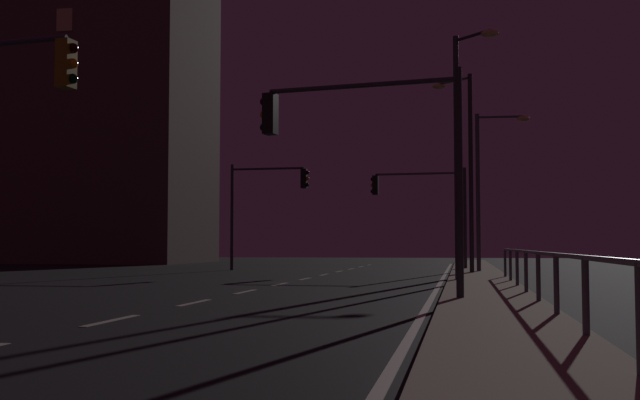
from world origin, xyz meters
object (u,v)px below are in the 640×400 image
building_distant (59,82)px  traffic_light_far_left (421,197)px  traffic_light_mid_left (265,195)px  street_lamp_mid_block (465,154)px  traffic_light_near_left (364,137)px  street_lamp_median (462,133)px  street_lamp_across_street (487,175)px

building_distant → traffic_light_far_left: bearing=-27.1°
traffic_light_mid_left → street_lamp_mid_block: size_ratio=0.65×
traffic_light_far_left → street_lamp_mid_block: (2.11, -5.71, 1.37)m
traffic_light_near_left → traffic_light_far_left: size_ratio=1.02×
traffic_light_far_left → building_distant: size_ratio=0.18×
traffic_light_mid_left → traffic_light_far_left: bearing=6.3°
street_lamp_median → traffic_light_mid_left: bearing=129.1°
traffic_light_far_left → street_lamp_across_street: 5.14m
street_lamp_median → building_distant: building_distant is taller
street_lamp_median → street_lamp_across_street: bearing=83.0°
building_distant → traffic_light_near_left: bearing=-52.5°
street_lamp_across_street → street_lamp_mid_block: street_lamp_mid_block is taller
traffic_light_mid_left → street_lamp_median: bearing=-50.9°
traffic_light_near_left → traffic_light_mid_left: 21.46m
traffic_light_mid_left → street_lamp_across_street: 11.11m
traffic_light_mid_left → building_distant: 25.88m
building_distant → street_lamp_mid_block: bearing=-33.9°
street_lamp_median → building_distant: bearing=137.6°
traffic_light_far_left → building_distant: (-26.80, 13.70, 9.55)m
street_lamp_median → traffic_light_far_left: bearing=99.0°
street_lamp_across_street → traffic_light_far_left: bearing=126.6°
street_lamp_mid_block → building_distant: (-28.92, 19.41, 8.18)m
street_lamp_mid_block → street_lamp_median: size_ratio=1.02×
traffic_light_far_left → street_lamp_mid_block: 6.24m
traffic_light_mid_left → street_lamp_across_street: bearing=-17.1°
street_lamp_mid_block → building_distant: building_distant is taller
traffic_light_near_left → street_lamp_median: 8.76m
street_lamp_across_street → building_distant: 35.86m
traffic_light_near_left → street_lamp_mid_block: street_lamp_mid_block is taller
traffic_light_mid_left → street_lamp_median: (9.56, -11.75, 1.15)m
traffic_light_near_left → street_lamp_across_street: bearing=79.2°
street_lamp_across_street → street_lamp_mid_block: 1.99m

